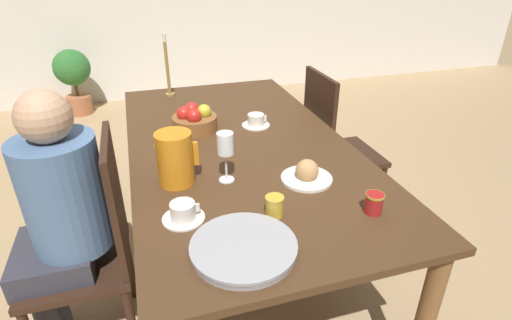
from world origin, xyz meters
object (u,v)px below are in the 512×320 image
wine_glass_water (225,146)px  candlestick_tall (168,72)px  chair_opposite (333,146)px  person_seated (59,211)px  chair_person_side (94,246)px  jam_jar_red (274,205)px  jam_jar_amber (374,202)px  potted_plant (73,76)px  bread_plate (307,174)px  serving_tray (244,248)px  fruit_bowl (194,120)px  red_pitcher (175,158)px  teacup_across (256,121)px  teacup_near_person (183,213)px

wine_glass_water → candlestick_tall: 1.15m
chair_opposite → person_seated: 1.59m
chair_person_side → jam_jar_red: chair_person_side is taller
jam_jar_amber → jam_jar_red: same height
jam_jar_red → potted_plant: 3.58m
bread_plate → potted_plant: bread_plate is taller
bread_plate → candlestick_tall: candlestick_tall is taller
bread_plate → serving_tray: bearing=-136.3°
potted_plant → fruit_bowl: bearing=-71.3°
jam_jar_red → fruit_bowl: fruit_bowl is taller
wine_glass_water → jam_jar_red: size_ratio=2.78×
red_pitcher → bread_plate: size_ratio=1.02×
chair_opposite → fruit_bowl: 0.92m
red_pitcher → teacup_across: 0.66m
serving_tray → bread_plate: size_ratio=1.60×
person_seated → jam_jar_red: (0.75, -0.36, 0.11)m
bread_plate → candlestick_tall: 1.31m
wine_glass_water → jam_jar_red: 0.32m
teacup_near_person → teacup_across: bearing=56.1°
wine_glass_water → jam_jar_amber: wine_glass_water is taller
teacup_near_person → potted_plant: bearing=102.0°
red_pitcher → bread_plate: (0.50, -0.14, -0.08)m
person_seated → teacup_across: (0.93, 0.43, 0.09)m
jam_jar_amber → fruit_bowl: fruit_bowl is taller
person_seated → jam_jar_red: bearing=-115.6°
candlestick_tall → potted_plant: (-0.81, 1.99, -0.49)m
chair_person_side → red_pitcher: red_pitcher is taller
chair_person_side → wine_glass_water: same height
red_pitcher → jam_jar_red: red_pitcher is taller
chair_opposite → jam_jar_amber: bearing=-20.9°
chair_person_side → teacup_near_person: 0.53m
chair_person_side → candlestick_tall: bearing=-23.0°
teacup_near_person → red_pitcher: bearing=87.4°
jam_jar_red → potted_plant: bearing=106.5°
teacup_near_person → serving_tray: 0.27m
serving_tray → teacup_across: bearing=70.7°
jam_jar_red → fruit_bowl: bearing=99.4°
chair_opposite → teacup_near_person: bearing=-50.4°
wine_glass_water → serving_tray: (-0.05, -0.44, -0.14)m
jam_jar_amber → teacup_across: bearing=100.5°
chair_person_side → bread_plate: size_ratio=4.64×
serving_tray → potted_plant: serving_tray is taller
teacup_near_person → candlestick_tall: candlestick_tall is taller
chair_person_side → jam_jar_red: bearing=-118.3°
jam_jar_amber → bread_plate: bearing=115.7°
jam_jar_red → red_pitcher: bearing=132.0°
bread_plate → fruit_bowl: fruit_bowl is taller
chair_person_side → serving_tray: bearing=-135.3°
chair_opposite → bread_plate: chair_opposite is taller
red_pitcher → potted_plant: red_pitcher is taller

